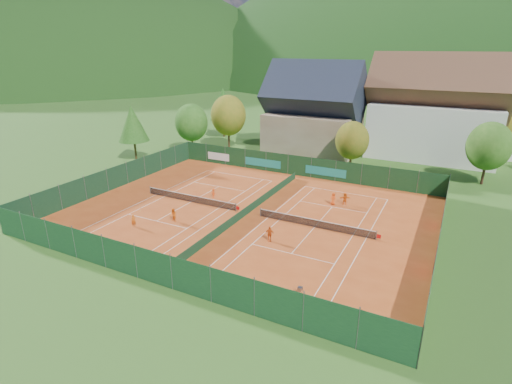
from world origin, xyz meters
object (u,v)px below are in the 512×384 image
Objects in this scene: player_left_near at (134,221)px; player_right_far_a at (333,199)px; player_left_far at (214,193)px; chalet at (314,115)px; ball_hopper at (300,289)px; hotel_block_a at (434,114)px; player_left_mid at (173,215)px; player_right_near at (269,234)px; player_right_far_b at (345,199)px.

player_left_near is 0.86× the size of player_right_far_a.
player_left_near is 11.52m from player_left_far.
chalet is 44.85m from ball_hopper.
hotel_block_a is at bearing -114.97° from player_left_far.
player_right_far_a is (10.83, -22.84, -5.85)m from chalet.
player_left_mid is 18.99m from player_right_far_a.
player_left_far is 0.77× the size of player_right_far_a.
player_right_near reaches higher than player_right_far_a.
player_right_far_a is (2.75, 12.18, -0.01)m from player_right_near.
chalet is 12.24× the size of player_left_near.
hotel_block_a is 51.62m from player_left_near.
hotel_block_a is 18.11× the size of player_left_far.
player_right_far_b is (15.44, 5.23, 0.16)m from player_left_far.
player_left_mid is 1.29× the size of player_left_far.
player_right_near reaches higher than player_left_near.
player_right_near is (11.44, -7.64, 0.19)m from player_left_far.
player_left_near is at bearing 13.37° from player_right_far_b.
chalet reaches higher than player_left_far.
player_right_far_a is at bearing 99.50° from ball_hopper.
player_right_far_b is (3.99, 12.87, -0.03)m from player_right_near.
player_left_far reaches higher than ball_hopper.
player_left_far is (-17.43, 14.78, 0.04)m from ball_hopper.
ball_hopper is (-4.94, -48.16, -6.83)m from hotel_block_a.
player_left_far is (-0.13, 8.23, -0.17)m from player_left_mid.
player_right_far_a is 1.43m from player_right_far_b.
ball_hopper is 0.67× the size of player_left_far.
hotel_block_a is (19.00, 6.00, 0.76)m from chalet.
ball_hopper is at bearing -95.86° from hotel_block_a.
player_left_near is (-20.29, 3.63, 0.11)m from ball_hopper.
player_left_far is (-22.37, -33.38, -6.79)m from hotel_block_a.
chalet is 36.23m from player_left_mid.
player_right_far_b is at bearing -152.42° from player_left_far.
player_left_far is (2.86, 11.15, -0.07)m from player_left_near.
player_left_mid reaches higher than player_right_far_b.
player_left_far is at bearing 139.70° from ball_hopper.
chalet is at bearing -162.47° from hotel_block_a.
player_right_near is at bearing -77.01° from chalet.
player_right_far_b is at bearing -103.83° from hotel_block_a.
hotel_block_a is 40.75m from player_left_far.
player_right_near is (11.31, 0.59, 0.01)m from player_left_mid.
ball_hopper is at bearing -50.99° from player_left_near.
hotel_block_a is at bearing 84.14° from ball_hopper.
ball_hopper is (14.06, -42.16, -6.07)m from chalet.
player_right_far_b is at bearing -61.40° from chalet.
player_left_mid is (-3.24, -35.60, -5.86)m from chalet.
player_right_far_b is (-6.93, -28.14, -6.63)m from hotel_block_a.
chalet is at bearing 101.80° from player_left_mid.
player_left_near is at bearing 84.47° from player_left_far.
player_right_near is at bearing 44.29° from player_right_far_b.
chalet reaches higher than ball_hopper.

